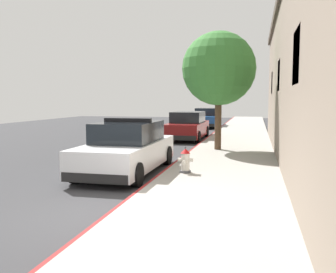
{
  "coord_description": "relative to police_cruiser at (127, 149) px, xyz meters",
  "views": [
    {
      "loc": [
        2.58,
        -6.72,
        2.25
      ],
      "look_at": [
        -0.31,
        5.49,
        1.0
      ],
      "focal_mm": 39.84,
      "sensor_mm": 36.0,
      "label": 1
    }
  ],
  "objects": [
    {
      "name": "fire_hydrant",
      "position": [
        1.88,
        -0.33,
        -0.24
      ],
      "size": [
        0.44,
        0.4,
        0.76
      ],
      "color": "#4C4C51",
      "rests_on": "sidewalk_pavement"
    },
    {
      "name": "police_cruiser",
      "position": [
        0.0,
        0.0,
        0.0
      ],
      "size": [
        1.94,
        4.84,
        1.68
      ],
      "color": "white",
      "rests_on": "ground"
    },
    {
      "name": "parked_car_dark_far",
      "position": [
        -0.07,
        19.46,
        -0.0
      ],
      "size": [
        1.94,
        4.84,
        1.56
      ],
      "color": "navy",
      "rests_on": "ground"
    },
    {
      "name": "curb_painted_edge",
      "position": [
        1.21,
        5.97,
        -0.67
      ],
      "size": [
        0.08,
        60.0,
        0.15
      ],
      "primitive_type": "cube",
      "color": "maroon",
      "rests_on": "ground"
    },
    {
      "name": "sidewalk_pavement",
      "position": [
        2.91,
        5.97,
        -0.67
      ],
      "size": [
        3.32,
        60.0,
        0.15
      ],
      "primitive_type": "cube",
      "color": "#9E9991",
      "rests_on": "ground"
    },
    {
      "name": "ground_plane",
      "position": [
        -3.09,
        5.97,
        -0.84
      ],
      "size": [
        32.43,
        60.0,
        0.2
      ],
      "primitive_type": "cube",
      "color": "#353538"
    },
    {
      "name": "parked_car_silver_ahead",
      "position": [
        0.06,
        9.98,
        -0.0
      ],
      "size": [
        1.94,
        4.84,
        1.56
      ],
      "color": "maroon",
      "rests_on": "ground"
    },
    {
      "name": "street_tree",
      "position": [
        2.28,
        4.94,
        2.77
      ],
      "size": [
        3.05,
        3.05,
        4.9
      ],
      "color": "brown",
      "rests_on": "sidewalk_pavement"
    }
  ]
}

